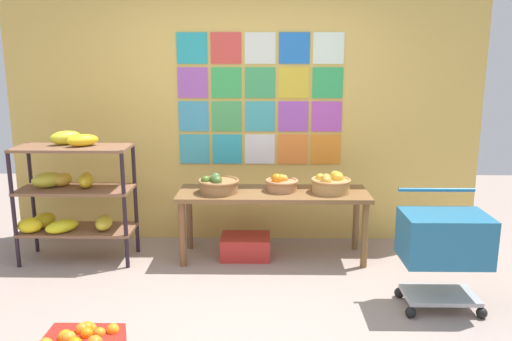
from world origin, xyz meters
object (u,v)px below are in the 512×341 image
produce_crate_under_table (246,246)px  shopping_cart (444,242)px  banana_shelf_unit (70,191)px  display_table (273,200)px  fruit_basket_right (281,183)px  fruit_basket_back_left (331,183)px  fruit_basket_centre (218,184)px

produce_crate_under_table → shopping_cart: (1.49, -0.98, 0.42)m
banana_shelf_unit → produce_crate_under_table: (1.60, 0.08, -0.56)m
display_table → fruit_basket_right: 0.17m
fruit_basket_right → produce_crate_under_table: bearing=-174.4°
fruit_basket_back_left → display_table: bearing=178.9°
fruit_basket_back_left → produce_crate_under_table: fruit_basket_back_left is taller
banana_shelf_unit → shopping_cart: bearing=-16.3°
shopping_cart → display_table: bearing=144.2°
display_table → fruit_basket_centre: (-0.50, -0.04, 0.16)m
produce_crate_under_table → shopping_cart: bearing=-33.3°
shopping_cart → produce_crate_under_table: bearing=149.2°
fruit_basket_right → produce_crate_under_table: fruit_basket_right is taller
fruit_basket_back_left → shopping_cart: 1.22m
produce_crate_under_table → fruit_basket_centre: bearing=-169.8°
display_table → fruit_basket_centre: size_ratio=4.65×
fruit_basket_back_left → fruit_basket_right: (-0.45, 0.05, -0.02)m
fruit_basket_centre → produce_crate_under_table: size_ratio=0.82×
fruit_basket_centre → display_table: bearing=4.7°
display_table → fruit_basket_centre: fruit_basket_centre is taller
fruit_basket_centre → produce_crate_under_table: 0.66m
fruit_basket_centre → fruit_basket_right: bearing=7.5°
fruit_basket_centre → produce_crate_under_table: (0.25, 0.04, -0.61)m
fruit_basket_right → shopping_cart: shopping_cart is taller
fruit_basket_right → fruit_basket_centre: fruit_basket_centre is taller
banana_shelf_unit → produce_crate_under_table: 1.70m
banana_shelf_unit → shopping_cart: (3.09, -0.90, -0.14)m
banana_shelf_unit → fruit_basket_back_left: banana_shelf_unit is taller
fruit_basket_back_left → fruit_basket_right: bearing=174.2°
banana_shelf_unit → shopping_cart: 3.23m
display_table → fruit_basket_back_left: bearing=-1.1°
fruit_basket_back_left → fruit_basket_centre: fruit_basket_back_left is taller
fruit_basket_back_left → shopping_cart: shopping_cart is taller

